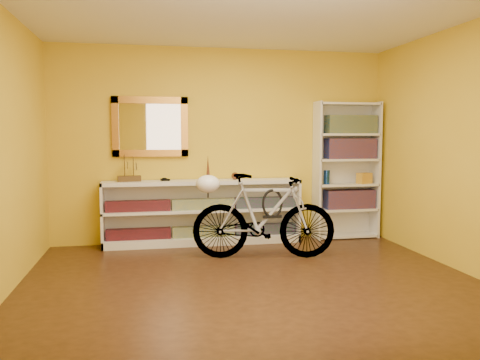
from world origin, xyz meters
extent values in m
cube|color=black|center=(0.00, 0.00, -0.01)|extent=(4.50, 4.00, 0.01)
cube|color=silver|center=(0.00, 0.00, 2.60)|extent=(4.50, 4.00, 0.01)
cube|color=gold|center=(0.00, 2.00, 1.30)|extent=(4.50, 0.01, 2.60)
cube|color=gold|center=(2.25, 0.00, 1.30)|extent=(0.01, 4.00, 2.60)
cube|color=#8E5819|center=(-0.95, 1.97, 1.55)|extent=(0.98, 0.06, 0.78)
cube|color=silver|center=(0.90, 1.99, 0.25)|extent=(0.09, 0.02, 0.09)
cube|color=black|center=(-0.28, 1.79, 0.17)|extent=(2.50, 0.13, 0.14)
cube|color=navy|center=(-0.28, 1.79, 0.54)|extent=(2.50, 0.13, 0.14)
imported|color=black|center=(-0.77, 1.81, 0.85)|extent=(0.00, 0.00, 0.00)
cone|color=brown|center=(-0.21, 1.81, 1.02)|extent=(0.06, 0.06, 0.33)
sphere|color=brown|center=(0.15, 1.81, 0.90)|extent=(0.10, 0.10, 0.10)
cube|color=maroon|center=(1.79, 1.84, 0.55)|extent=(0.70, 0.22, 0.26)
cube|color=maroon|center=(1.79, 1.84, 1.25)|extent=(0.70, 0.22, 0.28)
cube|color=navy|center=(1.79, 1.84, 1.59)|extent=(0.70, 0.22, 0.25)
cylinder|color=#163B99|center=(1.44, 1.82, 0.86)|extent=(0.09, 0.09, 0.19)
cube|color=maroon|center=(1.54, 1.87, 1.56)|extent=(0.18, 0.18, 0.19)
cube|color=gold|center=(1.99, 1.80, 0.84)|extent=(0.22, 0.18, 0.15)
imported|color=silver|center=(0.33, 0.93, 0.50)|extent=(0.72, 1.75, 1.00)
ellipsoid|color=white|center=(-0.31, 1.04, 0.88)|extent=(0.28, 0.26, 0.21)
torus|color=black|center=(0.43, 0.91, 0.65)|extent=(0.25, 0.03, 0.25)
camera|label=1|loc=(-1.00, -4.49, 1.44)|focal=36.18mm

